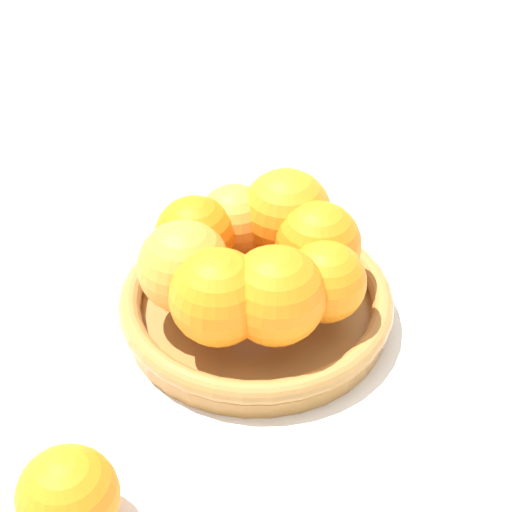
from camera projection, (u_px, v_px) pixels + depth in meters
name	position (u px, v px, depth m)	size (l,w,h in m)	color
ground_plane	(256.00, 319.00, 0.76)	(4.00, 4.00, 0.00)	silver
fruit_bowl	(256.00, 304.00, 0.75)	(0.24, 0.24, 0.03)	#A57238
orange_pile	(254.00, 257.00, 0.71)	(0.19, 0.20, 0.08)	orange
stray_orange	(68.00, 496.00, 0.57)	(0.07, 0.07, 0.07)	orange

